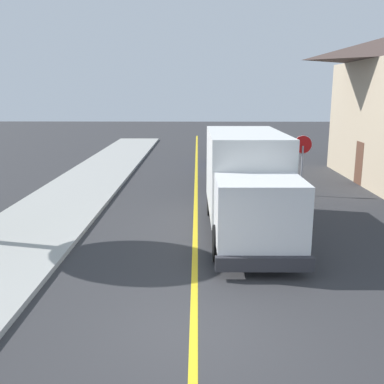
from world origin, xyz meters
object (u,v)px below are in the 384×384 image
at_px(box_truck, 247,179).
at_px(parked_car_near, 235,170).
at_px(stop_sign, 303,154).
at_px(parked_car_mid, 224,153).
at_px(parked_car_far, 230,142).

xyz_separation_m(box_truck, parked_car_near, (0.23, 7.20, -0.97)).
xyz_separation_m(box_truck, stop_sign, (2.98, 5.23, 0.09)).
bearing_deg(stop_sign, box_truck, -119.72).
xyz_separation_m(parked_car_mid, parked_car_far, (0.77, 6.08, 0.00)).
bearing_deg(stop_sign, parked_car_mid, 109.84).
relative_size(box_truck, stop_sign, 2.72).
bearing_deg(parked_car_far, parked_car_mid, -97.20).
bearing_deg(parked_car_far, box_truck, -92.49).
relative_size(parked_car_near, stop_sign, 1.67).
bearing_deg(parked_car_mid, box_truck, -90.33).
height_order(box_truck, parked_car_mid, box_truck).
height_order(parked_car_near, parked_car_far, same).
height_order(parked_car_mid, parked_car_far, same).
distance_m(parked_car_near, parked_car_far, 12.19).
bearing_deg(parked_car_near, parked_car_far, 87.12).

